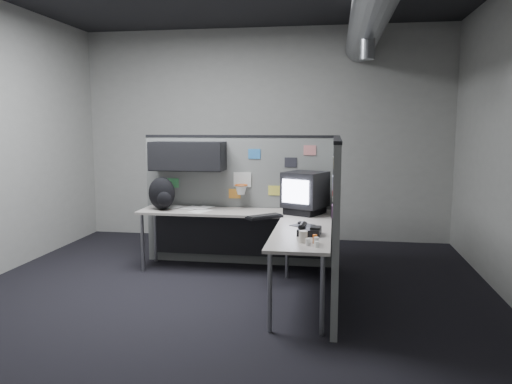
% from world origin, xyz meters
% --- Properties ---
extents(room, '(5.62, 5.62, 3.22)m').
position_xyz_m(room, '(0.56, 0.00, 2.10)').
color(room, black).
rests_on(room, ground).
extents(partition_back, '(2.44, 0.42, 1.63)m').
position_xyz_m(partition_back, '(-0.25, 1.23, 1.00)').
color(partition_back, slate).
rests_on(partition_back, ground).
extents(partition_right, '(0.07, 2.23, 1.63)m').
position_xyz_m(partition_right, '(1.10, 0.22, 0.82)').
color(partition_right, slate).
rests_on(partition_right, ground).
extents(desk, '(2.31, 2.11, 0.73)m').
position_xyz_m(desk, '(0.15, 0.70, 0.61)').
color(desk, '#A79E97').
rests_on(desk, ground).
extents(monitor, '(0.57, 0.57, 0.49)m').
position_xyz_m(monitor, '(0.75, 0.93, 0.98)').
color(monitor, black).
rests_on(monitor, desk).
extents(keyboard, '(0.41, 0.39, 0.04)m').
position_xyz_m(keyboard, '(0.32, 0.57, 0.75)').
color(keyboard, black).
rests_on(keyboard, desk).
extents(mouse, '(0.27, 0.27, 0.05)m').
position_xyz_m(mouse, '(0.76, 0.23, 0.75)').
color(mouse, black).
rests_on(mouse, desk).
extents(phone, '(0.22, 0.24, 0.11)m').
position_xyz_m(phone, '(0.85, -0.19, 0.77)').
color(phone, black).
rests_on(phone, desk).
extents(bottles, '(0.13, 0.18, 0.08)m').
position_xyz_m(bottles, '(0.92, -0.59, 0.76)').
color(bottles, silver).
rests_on(bottles, desk).
extents(cup, '(0.09, 0.09, 0.10)m').
position_xyz_m(cup, '(0.82, -0.51, 0.78)').
color(cup, beige).
rests_on(cup, desk).
extents(papers, '(0.68, 0.52, 0.01)m').
position_xyz_m(papers, '(-0.65, 1.06, 0.74)').
color(papers, white).
rests_on(papers, desk).
extents(backpack, '(0.37, 0.33, 0.40)m').
position_xyz_m(backpack, '(-0.98, 0.94, 0.92)').
color(backpack, black).
rests_on(backpack, desk).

